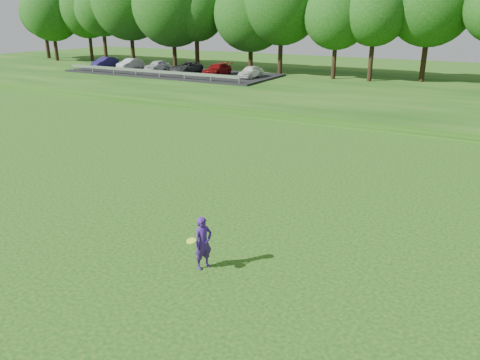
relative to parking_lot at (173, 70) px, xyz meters
The scene contains 6 objects.
ground 40.47m from the parking_lot, 54.23° to the right, with size 140.00×140.00×0.00m, color #0F410C.
berm 23.69m from the parking_lot, ahead, with size 130.00×30.00×0.60m, color #0F410C.
walking_path 26.92m from the parking_lot, 28.47° to the right, with size 130.00×1.60×0.04m, color gray.
treeline 25.21m from the parking_lot, 12.35° to the left, with size 104.00×7.00×15.00m, color #103C0E, non-canonical shape.
parking_lot is the anchor object (origin of this frame).
woman 41.60m from the parking_lot, 52.23° to the right, with size 0.58×0.93×1.60m.
Camera 1 is at (8.60, -10.10, 7.05)m, focal length 35.00 mm.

